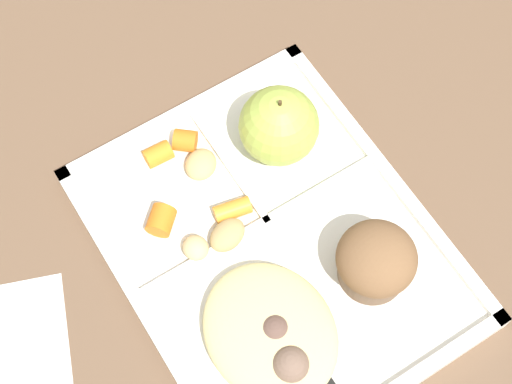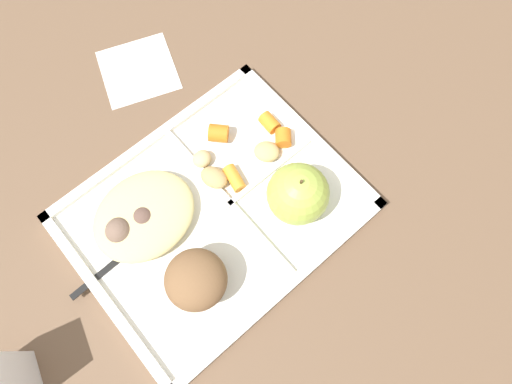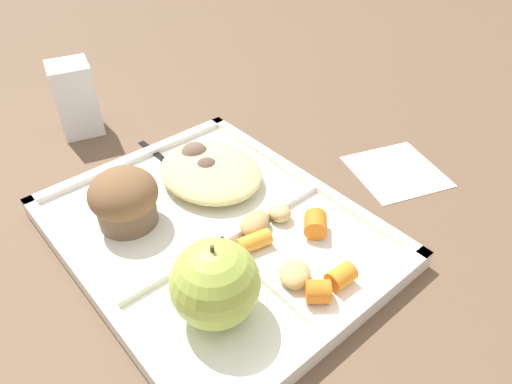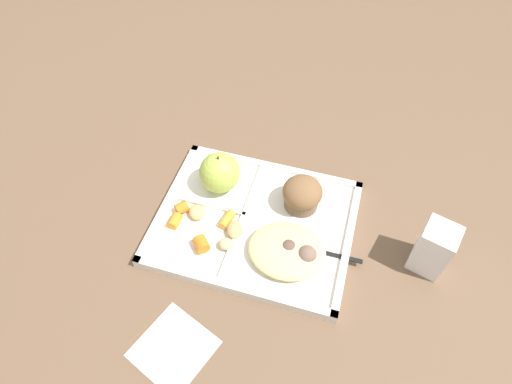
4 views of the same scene
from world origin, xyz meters
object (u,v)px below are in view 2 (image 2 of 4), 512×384
(green_apple, at_px, (298,194))
(plastic_fork, at_px, (125,254))
(bran_muffin, at_px, (197,280))
(lunch_tray, at_px, (214,212))

(green_apple, relative_size, plastic_fork, 0.60)
(bran_muffin, xyz_separation_m, plastic_fork, (0.05, -0.09, -0.03))
(green_apple, distance_m, bran_muffin, 0.17)
(lunch_tray, xyz_separation_m, bran_muffin, (0.08, 0.06, 0.04))
(green_apple, height_order, plastic_fork, green_apple)
(green_apple, bearing_deg, lunch_tray, -35.45)
(lunch_tray, relative_size, green_apple, 4.23)
(lunch_tray, xyz_separation_m, green_apple, (-0.09, 0.06, 0.05))
(green_apple, bearing_deg, plastic_fork, -23.62)
(bran_muffin, bearing_deg, lunch_tray, -139.46)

